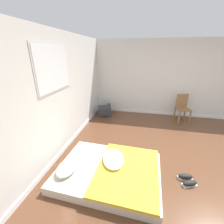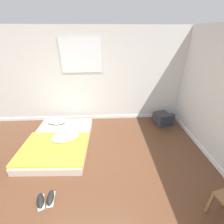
# 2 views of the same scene
# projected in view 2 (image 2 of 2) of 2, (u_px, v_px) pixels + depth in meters

# --- Properties ---
(ground_plane) EXTENTS (20.00, 20.00, 0.00)m
(ground_plane) POSITION_uv_depth(u_px,v_px,m) (79.00, 212.00, 2.28)
(ground_plane) COLOR brown
(wall_back) EXTENTS (7.72, 0.08, 2.60)m
(wall_back) POSITION_uv_depth(u_px,v_px,m) (89.00, 78.00, 4.19)
(wall_back) COLOR silver
(wall_back) RESTS_ON ground_plane
(mattress_bed) EXTENTS (1.47, 1.91, 0.31)m
(mattress_bed) POSITION_uv_depth(u_px,v_px,m) (59.00, 141.00, 3.60)
(mattress_bed) COLOR beige
(mattress_bed) RESTS_ON ground_plane
(crt_tv) EXTENTS (0.54, 0.55, 0.37)m
(crt_tv) POSITION_uv_depth(u_px,v_px,m) (163.00, 118.00, 4.42)
(crt_tv) COLOR #333338
(crt_tv) RESTS_ON ground_plane
(sneaker_pair) EXTENTS (0.31, 0.32, 0.10)m
(sneaker_pair) POSITION_uv_depth(u_px,v_px,m) (46.00, 199.00, 2.40)
(sneaker_pair) COLOR silver
(sneaker_pair) RESTS_ON ground_plane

